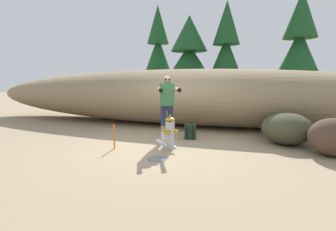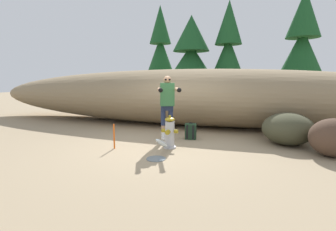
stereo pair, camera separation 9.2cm
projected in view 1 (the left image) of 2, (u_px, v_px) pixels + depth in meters
name	position (u px, v px, depth m)	size (l,w,h in m)	color
ground_plane	(162.00, 146.00, 6.41)	(56.00, 56.00, 0.04)	#998466
dirt_embankment	(190.00, 97.00, 9.26)	(17.42, 3.20, 2.03)	#897556
fire_hydrant	(170.00, 133.00, 6.11)	(0.41, 0.36, 0.80)	#B2B2B7
hydrant_water_jet	(162.00, 146.00, 5.56)	(0.41, 0.98, 0.46)	silver
utility_worker	(167.00, 100.00, 6.63)	(0.77, 1.04, 1.74)	beige
spare_backpack	(190.00, 131.00, 7.05)	(0.32, 0.31, 0.47)	#1E3823
boulder_large	(287.00, 128.00, 6.48)	(1.27, 1.25, 0.81)	#40402C
boulder_mid	(333.00, 137.00, 5.47)	(1.01, 0.92, 0.83)	#4C372A
pine_tree_far_left	(158.00, 50.00, 16.52)	(2.16, 2.16, 6.38)	#47331E
pine_tree_left	(189.00, 57.00, 13.08)	(2.89, 2.89, 4.88)	#47331E
pine_tree_center	(226.00, 52.00, 12.66)	(2.05, 2.05, 5.50)	#47331E
pine_tree_right	(299.00, 46.00, 12.02)	(2.36, 2.36, 5.79)	#47331E
survey_stake	(114.00, 137.00, 6.05)	(0.04, 0.04, 0.60)	#E55914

